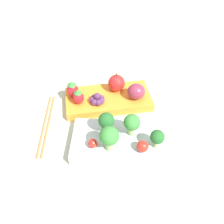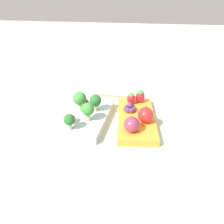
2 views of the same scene
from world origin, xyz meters
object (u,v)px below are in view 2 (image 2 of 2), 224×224
(bento_box_savoury, at_px, (88,118))
(strawberry_1, at_px, (131,98))
(broccoli_floret_3, at_px, (95,101))
(chopsticks_pair, at_px, (117,96))
(broccoli_floret_0, at_px, (80,99))
(strawberry_0, at_px, (140,96))
(cherry_tomato_0, at_px, (71,119))
(grape_cluster, at_px, (130,108))
(plum, at_px, (132,124))
(broccoli_floret_1, at_px, (69,120))
(cherry_tomato_1, at_px, (86,102))
(bento_box_fruit, at_px, (136,119))
(apple, at_px, (146,115))
(broccoli_floret_2, at_px, (88,110))

(bento_box_savoury, relative_size, strawberry_1, 5.04)
(broccoli_floret_3, relative_size, chopsticks_pair, 0.27)
(bento_box_savoury, relative_size, broccoli_floret_0, 3.47)
(strawberry_0, xyz_separation_m, strawberry_1, (-0.02, 0.03, -0.00))
(broccoli_floret_0, bearing_deg, cherry_tomato_0, 172.67)
(grape_cluster, bearing_deg, cherry_tomato_0, 119.29)
(plum, bearing_deg, strawberry_0, -6.50)
(cherry_tomato_0, bearing_deg, chopsticks_pair, -26.11)
(broccoli_floret_3, bearing_deg, plum, -125.58)
(broccoli_floret_1, height_order, cherry_tomato_1, broccoli_floret_1)
(broccoli_floret_0, bearing_deg, plum, -115.83)
(grape_cluster, distance_m, chopsticks_pair, 0.15)
(cherry_tomato_0, relative_size, grape_cluster, 0.64)
(broccoli_floret_1, bearing_deg, plum, -82.98)
(bento_box_fruit, xyz_separation_m, grape_cluster, (0.03, 0.02, 0.02))
(strawberry_1, xyz_separation_m, chopsticks_pair, (0.08, 0.06, -0.04))
(bento_box_savoury, xyz_separation_m, strawberry_1, (0.09, -0.13, 0.03))
(bento_box_fruit, relative_size, strawberry_1, 5.44)
(broccoli_floret_1, height_order, grape_cluster, broccoli_floret_1)
(chopsticks_pair, bearing_deg, bento_box_fruit, -153.85)
(apple, bearing_deg, broccoli_floret_3, 77.16)
(strawberry_1, bearing_deg, broccoli_floret_3, 121.78)
(plum, relative_size, chopsticks_pair, 0.22)
(bento_box_savoury, xyz_separation_m, cherry_tomato_0, (-0.05, 0.04, 0.03))
(bento_box_fruit, distance_m, chopsticks_pair, 0.18)
(bento_box_savoury, xyz_separation_m, broccoli_floret_3, (0.03, -0.02, 0.05))
(cherry_tomato_0, distance_m, strawberry_1, 0.22)
(broccoli_floret_2, bearing_deg, grape_cluster, -57.56)
(cherry_tomato_1, bearing_deg, bento_box_savoury, -160.47)
(broccoli_floret_3, bearing_deg, strawberry_1, -58.22)
(broccoli_floret_3, distance_m, plum, 0.15)
(strawberry_1, bearing_deg, grape_cluster, 178.89)
(broccoli_floret_2, xyz_separation_m, plum, (-0.03, -0.13, -0.02))
(cherry_tomato_1, bearing_deg, broccoli_floret_3, -128.34)
(bento_box_savoury, height_order, apple, apple)
(broccoli_floret_3, height_order, grape_cluster, broccoli_floret_3)
(broccoli_floret_1, relative_size, broccoli_floret_2, 0.83)
(broccoli_floret_1, relative_size, cherry_tomato_1, 2.31)
(bento_box_savoury, xyz_separation_m, grape_cluster, (0.04, -0.13, 0.02))
(apple, height_order, chopsticks_pair, apple)
(apple, relative_size, chopsticks_pair, 0.26)
(strawberry_1, bearing_deg, broccoli_floret_0, 114.12)
(cherry_tomato_1, xyz_separation_m, strawberry_0, (0.05, -0.18, 0.01))
(bento_box_savoury, height_order, broccoli_floret_0, broccoli_floret_0)
(bento_box_fruit, relative_size, broccoli_floret_3, 4.26)
(broccoli_floret_0, height_order, broccoli_floret_2, broccoli_floret_0)
(cherry_tomato_1, relative_size, plum, 0.43)
(strawberry_0, xyz_separation_m, plum, (-0.17, 0.02, -0.00))
(cherry_tomato_1, distance_m, plum, 0.20)
(cherry_tomato_0, relative_size, strawberry_1, 0.60)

